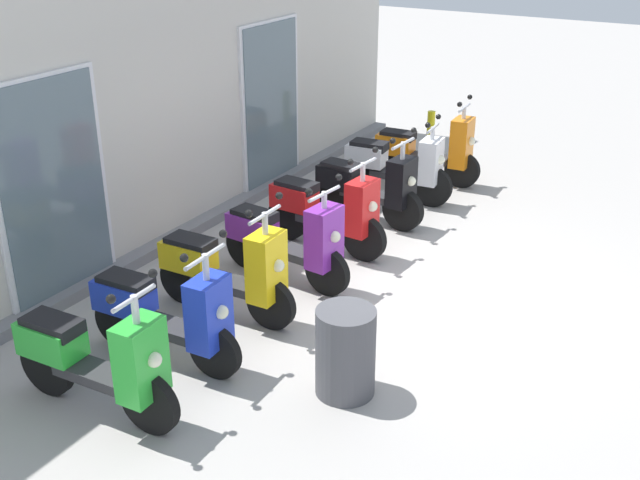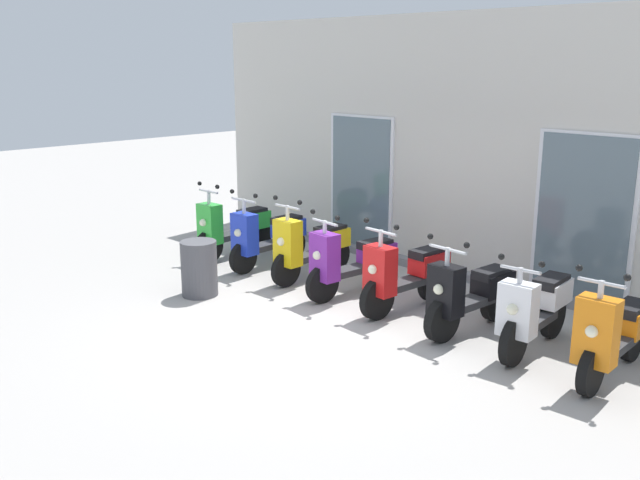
# 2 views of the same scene
# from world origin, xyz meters

# --- Properties ---
(ground_plane) EXTENTS (40.00, 40.00, 0.00)m
(ground_plane) POSITION_xyz_m (0.00, 0.00, 0.00)
(ground_plane) COLOR #A8A39E
(storefront_facade) EXTENTS (10.54, 0.50, 3.84)m
(storefront_facade) POSITION_xyz_m (0.00, 3.10, 1.86)
(storefront_facade) COLOR beige
(storefront_facade) RESTS_ON ground_plane
(scooter_green) EXTENTS (0.52, 1.60, 1.30)m
(scooter_green) POSITION_xyz_m (-3.19, 1.22, 0.51)
(scooter_green) COLOR black
(scooter_green) RESTS_ON ground_plane
(scooter_blue) EXTENTS (0.60, 1.56, 1.27)m
(scooter_blue) POSITION_xyz_m (-2.34, 1.23, 0.50)
(scooter_blue) COLOR black
(scooter_blue) RESTS_ON ground_plane
(scooter_yellow) EXTENTS (0.57, 1.57, 1.30)m
(scooter_yellow) POSITION_xyz_m (-1.41, 1.26, 0.51)
(scooter_yellow) COLOR black
(scooter_yellow) RESTS_ON ground_plane
(scooter_purple) EXTENTS (0.57, 1.61, 1.24)m
(scooter_purple) POSITION_xyz_m (-0.49, 1.16, 0.49)
(scooter_purple) COLOR black
(scooter_purple) RESTS_ON ground_plane
(scooter_red) EXTENTS (0.58, 1.60, 1.27)m
(scooter_red) POSITION_xyz_m (0.42, 1.20, 0.49)
(scooter_red) COLOR black
(scooter_red) RESTS_ON ground_plane
(scooter_black) EXTENTS (0.59, 1.57, 1.24)m
(scooter_black) POSITION_xyz_m (1.43, 1.18, 0.46)
(scooter_black) COLOR black
(scooter_black) RESTS_ON ground_plane
(scooter_white) EXTENTS (0.51, 1.58, 1.19)m
(scooter_white) POSITION_xyz_m (2.27, 1.17, 0.50)
(scooter_white) COLOR black
(scooter_white) RESTS_ON ground_plane
(scooter_orange) EXTENTS (0.52, 1.62, 1.27)m
(scooter_orange) POSITION_xyz_m (3.18, 1.11, 0.48)
(scooter_orange) COLOR black
(scooter_orange) RESTS_ON ground_plane
(trash_bin) EXTENTS (0.50, 0.50, 0.77)m
(trash_bin) POSITION_xyz_m (-1.96, -0.33, 0.38)
(trash_bin) COLOR #4C4C51
(trash_bin) RESTS_ON ground_plane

